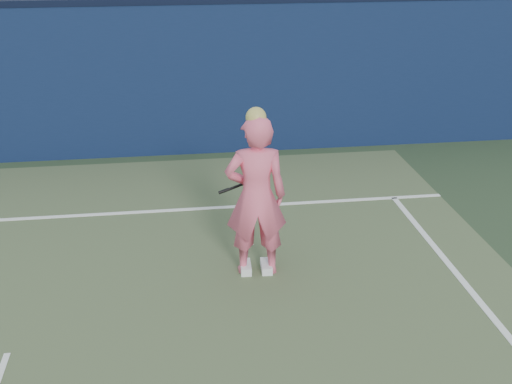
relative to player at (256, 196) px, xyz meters
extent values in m
cube|color=#0D1B3B|center=(-2.53, 4.29, 0.30)|extent=(24.00, 0.40, 2.50)
cube|color=black|center=(-2.53, 4.29, 1.60)|extent=(24.00, 0.42, 0.10)
imported|color=#F15D7C|center=(0.00, 0.00, -0.01)|extent=(0.71, 0.48, 1.88)
sphere|color=tan|center=(0.00, 0.00, 0.90)|extent=(0.22, 0.22, 0.22)
cube|color=white|center=(0.12, -0.01, -0.90)|extent=(0.13, 0.29, 0.10)
cube|color=white|center=(-0.12, 0.01, -0.90)|extent=(0.13, 0.29, 0.10)
torus|color=black|center=(0.06, 0.46, 0.00)|extent=(0.32, 0.17, 0.33)
torus|color=yellow|center=(0.06, 0.46, 0.00)|extent=(0.26, 0.13, 0.27)
cylinder|color=beige|center=(0.06, 0.46, 0.00)|extent=(0.26, 0.12, 0.27)
cylinder|color=black|center=(-0.18, 0.46, -0.07)|extent=(0.30, 0.09, 0.11)
cylinder|color=black|center=(-0.32, 0.45, -0.11)|extent=(0.14, 0.06, 0.07)
cube|color=white|center=(-2.53, 1.79, -0.93)|extent=(11.00, 0.08, 0.01)
camera|label=1|loc=(-0.87, -6.41, 2.84)|focal=45.00mm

